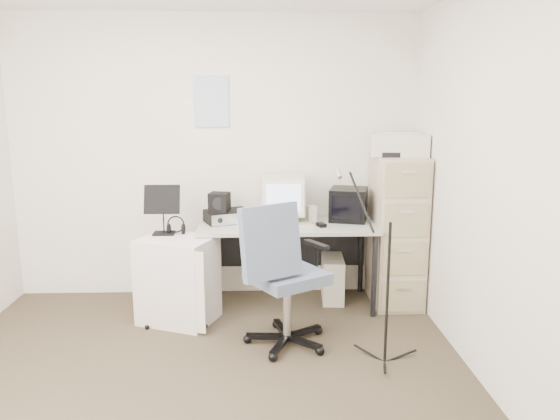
{
  "coord_description": "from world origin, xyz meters",
  "views": [
    {
      "loc": [
        0.41,
        -3.08,
        1.79
      ],
      "look_at": [
        0.55,
        0.95,
        0.95
      ],
      "focal_mm": 35.0,
      "sensor_mm": 36.0,
      "label": 1
    }
  ],
  "objects_px": {
    "office_chair": "(287,274)",
    "desk": "(287,264)",
    "side_cart": "(178,280)",
    "filing_cabinet": "(396,231)"
  },
  "relations": [
    {
      "from": "office_chair",
      "to": "desk",
      "type": "bearing_deg",
      "value": 55.38
    },
    {
      "from": "office_chair",
      "to": "side_cart",
      "type": "relative_size",
      "value": 1.56
    },
    {
      "from": "office_chair",
      "to": "side_cart",
      "type": "bearing_deg",
      "value": 119.48
    },
    {
      "from": "desk",
      "to": "side_cart",
      "type": "distance_m",
      "value": 0.95
    },
    {
      "from": "filing_cabinet",
      "to": "office_chair",
      "type": "xyz_separation_m",
      "value": [
        -0.99,
        -0.82,
        -0.11
      ]
    },
    {
      "from": "desk",
      "to": "filing_cabinet",
      "type": "bearing_deg",
      "value": 1.81
    },
    {
      "from": "filing_cabinet",
      "to": "desk",
      "type": "xyz_separation_m",
      "value": [
        -0.95,
        -0.03,
        -0.29
      ]
    },
    {
      "from": "side_cart",
      "to": "desk",
      "type": "bearing_deg",
      "value": 41.47
    },
    {
      "from": "office_chair",
      "to": "side_cart",
      "type": "distance_m",
      "value": 1.0
    },
    {
      "from": "filing_cabinet",
      "to": "desk",
      "type": "bearing_deg",
      "value": -178.19
    }
  ]
}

